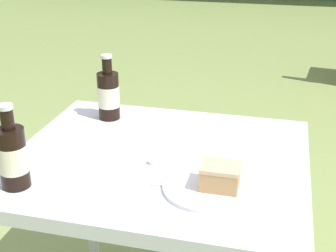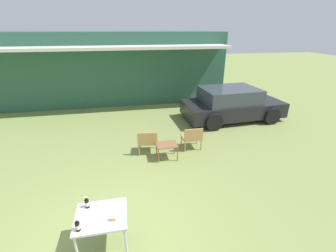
% 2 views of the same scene
% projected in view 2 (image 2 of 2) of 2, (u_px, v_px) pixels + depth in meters
% --- Properties ---
extents(ground_plane, '(60.00, 60.00, 0.00)m').
position_uv_depth(ground_plane, '(106.00, 246.00, 3.92)').
color(ground_plane, olive).
extents(cabin_building, '(11.88, 5.29, 3.36)m').
position_uv_depth(cabin_building, '(104.00, 65.00, 11.95)').
color(cabin_building, '#2D5B47').
rests_on(cabin_building, ground_plane).
extents(parked_car, '(4.09, 2.21, 1.32)m').
position_uv_depth(parked_car, '(231.00, 104.00, 9.19)').
color(parked_car, black).
rests_on(parked_car, ground_plane).
extents(wicker_chair_cushioned, '(0.63, 0.54, 0.74)m').
position_uv_depth(wicker_chair_cushioned, '(148.00, 140.00, 6.70)').
color(wicker_chair_cushioned, '#B2844C').
rests_on(wicker_chair_cushioned, ground_plane).
extents(wicker_chair_plain, '(0.58, 0.49, 0.74)m').
position_uv_depth(wicker_chair_plain, '(192.00, 137.00, 6.92)').
color(wicker_chair_plain, '#B2844C').
rests_on(wicker_chair_plain, ground_plane).
extents(garden_side_table, '(0.59, 0.46, 0.46)m').
position_uv_depth(garden_side_table, '(167.00, 146.00, 6.42)').
color(garden_side_table, brown).
rests_on(garden_side_table, ground_plane).
extents(patio_table, '(0.82, 0.71, 0.71)m').
position_uv_depth(patio_table, '(101.00, 219.00, 3.66)').
color(patio_table, silver).
rests_on(patio_table, ground_plane).
extents(cake_on_plate, '(0.23, 0.23, 0.07)m').
position_uv_depth(cake_on_plate, '(112.00, 219.00, 3.53)').
color(cake_on_plate, white).
rests_on(cake_on_plate, patio_table).
extents(cola_bottle_near, '(0.07, 0.07, 0.22)m').
position_uv_depth(cola_bottle_near, '(87.00, 203.00, 3.76)').
color(cola_bottle_near, black).
rests_on(cola_bottle_near, patio_table).
extents(cola_bottle_far, '(0.07, 0.07, 0.22)m').
position_uv_depth(cola_bottle_far, '(78.00, 226.00, 3.33)').
color(cola_bottle_far, black).
rests_on(cola_bottle_far, patio_table).
extents(fork, '(0.18, 0.04, 0.01)m').
position_uv_depth(fork, '(108.00, 221.00, 3.52)').
color(fork, silver).
rests_on(fork, patio_table).
extents(loose_bottle_cap, '(0.03, 0.03, 0.01)m').
position_uv_depth(loose_bottle_cap, '(100.00, 217.00, 3.59)').
color(loose_bottle_cap, silver).
rests_on(loose_bottle_cap, patio_table).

